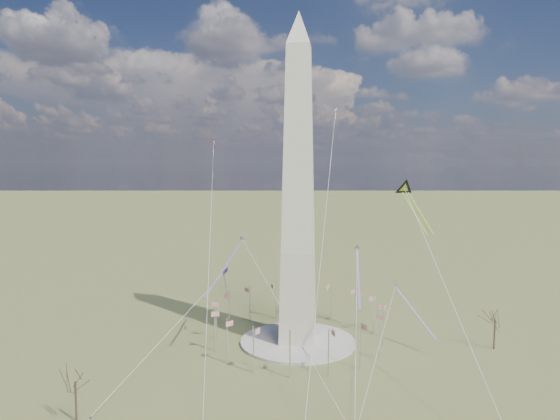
# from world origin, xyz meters

# --- Properties ---
(ground) EXTENTS (2000.00, 2000.00, 0.00)m
(ground) POSITION_xyz_m (0.00, 0.00, 0.00)
(ground) COLOR brown
(ground) RESTS_ON ground
(plaza) EXTENTS (36.00, 36.00, 0.80)m
(plaza) POSITION_xyz_m (0.00, 0.00, 0.40)
(plaza) COLOR #BCB5AC
(plaza) RESTS_ON ground
(washington_monument) EXTENTS (15.56, 15.56, 100.00)m
(washington_monument) POSITION_xyz_m (0.00, 0.00, 47.95)
(washington_monument) COLOR beige
(washington_monument) RESTS_ON plaza
(flagpole_ring) EXTENTS (54.40, 54.40, 13.00)m
(flagpole_ring) POSITION_xyz_m (-0.00, -0.00, 7.27)
(flagpole_ring) COLOR silver
(flagpole_ring) RESTS_ON ground
(tree_near) EXTENTS (7.93, 7.93, 13.88)m
(tree_near) POSITION_xyz_m (59.37, 1.49, 9.89)
(tree_near) COLOR #45382A
(tree_near) RESTS_ON ground
(tree_far) EXTENTS (7.68, 7.68, 13.45)m
(tree_far) POSITION_xyz_m (-44.15, -53.01, 9.58)
(tree_far) COLOR #45382A
(tree_far) RESTS_ON ground
(person_west) EXTENTS (0.83, 0.68, 1.59)m
(person_west) POSITION_xyz_m (-40.66, -53.62, 0.79)
(person_west) COLOR gray
(person_west) RESTS_ON ground
(kite_delta_black) EXTENTS (10.91, 19.63, 16.05)m
(kite_delta_black) POSITION_xyz_m (34.12, 15.74, 46.85)
(kite_delta_black) COLOR black
(kite_delta_black) RESTS_ON ground
(kite_diamond_purple) EXTENTS (2.23, 3.20, 9.74)m
(kite_diamond_purple) POSITION_xyz_m (-22.61, -1.51, 21.47)
(kite_diamond_purple) COLOR #3E1666
(kite_diamond_purple) RESTS_ON ground
(kite_streamer_left) EXTENTS (1.86, 19.89, 13.67)m
(kite_streamer_left) POSITION_xyz_m (17.85, -10.90, 26.45)
(kite_streamer_left) COLOR red
(kite_streamer_left) RESTS_ON ground
(kite_streamer_mid) EXTENTS (8.13, 20.69, 14.72)m
(kite_streamer_mid) POSITION_xyz_m (-20.50, -4.13, 27.18)
(kite_streamer_mid) COLOR red
(kite_streamer_mid) RESTS_ON ground
(kite_streamer_right) EXTENTS (11.33, 16.42, 12.97)m
(kite_streamer_right) POSITION_xyz_m (34.50, 3.89, 12.30)
(kite_streamer_right) COLOR red
(kite_streamer_right) RESTS_ON ground
(kite_small_red) EXTENTS (1.17, 1.82, 4.03)m
(kite_small_red) POSITION_xyz_m (-33.49, 29.61, 64.28)
(kite_small_red) COLOR red
(kite_small_red) RESTS_ON ground
(kite_small_white) EXTENTS (1.53, 1.36, 4.08)m
(kite_small_white) POSITION_xyz_m (10.87, 41.94, 75.77)
(kite_small_white) COLOR white
(kite_small_white) RESTS_ON ground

